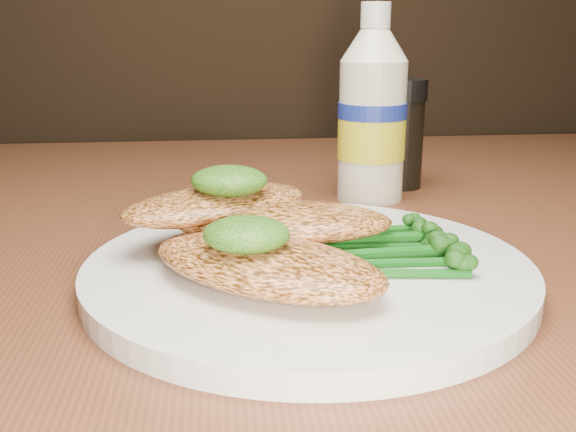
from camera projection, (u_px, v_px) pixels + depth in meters
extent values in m
cylinder|color=silver|center=(308.00, 271.00, 0.42)|extent=(0.28, 0.28, 0.01)
ellipsoid|color=#DA8045|center=(266.00, 264.00, 0.38)|extent=(0.17, 0.16, 0.02)
ellipsoid|color=#DA8045|center=(281.00, 221.00, 0.43)|extent=(0.16, 0.09, 0.02)
ellipsoid|color=#DA8045|center=(217.00, 204.00, 0.45)|extent=(0.15, 0.12, 0.02)
ellipsoid|color=black|center=(247.00, 234.00, 0.37)|extent=(0.06, 0.06, 0.02)
ellipsoid|color=black|center=(229.00, 181.00, 0.44)|extent=(0.06, 0.06, 0.02)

